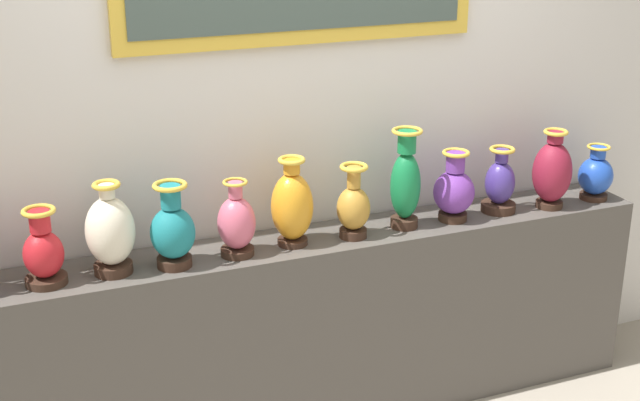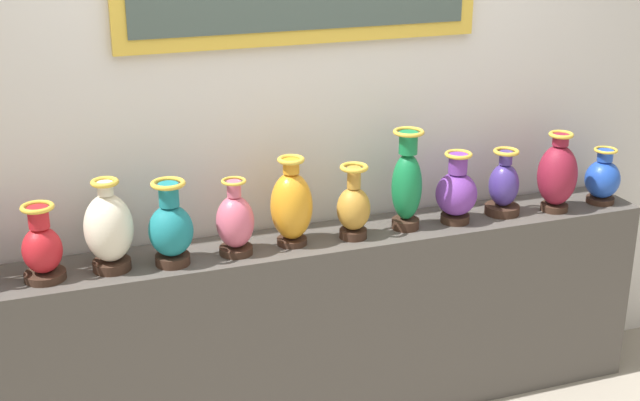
{
  "view_description": "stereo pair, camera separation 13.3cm",
  "coord_description": "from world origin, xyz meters",
  "px_view_note": "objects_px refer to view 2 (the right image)",
  "views": [
    {
      "loc": [
        -1.31,
        -3.23,
        2.34
      ],
      "look_at": [
        0.0,
        0.0,
        1.05
      ],
      "focal_mm": 49.44,
      "sensor_mm": 36.0,
      "label": 1
    },
    {
      "loc": [
        -1.19,
        -3.27,
        2.34
      ],
      "look_at": [
        0.0,
        0.0,
        1.05
      ],
      "focal_mm": 49.44,
      "sensor_mm": 36.0,
      "label": 2
    }
  ],
  "objects_px": {
    "vase_crimson": "(42,248)",
    "vase_emerald": "(407,184)",
    "vase_burgundy": "(557,175)",
    "vase_sapphire": "(602,179)",
    "vase_amber": "(291,205)",
    "vase_indigo": "(504,187)",
    "vase_rose": "(235,222)",
    "vase_teal": "(171,229)",
    "vase_violet": "(456,192)",
    "vase_ivory": "(109,229)",
    "vase_ochre": "(354,207)"
  },
  "relations": [
    {
      "from": "vase_rose",
      "to": "vase_emerald",
      "type": "bearing_deg",
      "value": 1.25
    },
    {
      "from": "vase_sapphire",
      "to": "vase_burgundy",
      "type": "bearing_deg",
      "value": -176.67
    },
    {
      "from": "vase_teal",
      "to": "vase_sapphire",
      "type": "xyz_separation_m",
      "value": [
        2.04,
        0.01,
        -0.03
      ]
    },
    {
      "from": "vase_teal",
      "to": "vase_emerald",
      "type": "xyz_separation_m",
      "value": [
        1.04,
        0.03,
        0.05
      ]
    },
    {
      "from": "vase_amber",
      "to": "vase_emerald",
      "type": "xyz_separation_m",
      "value": [
        0.52,
        -0.0,
        0.03
      ]
    },
    {
      "from": "vase_crimson",
      "to": "vase_violet",
      "type": "bearing_deg",
      "value": -0.07
    },
    {
      "from": "vase_ivory",
      "to": "vase_indigo",
      "type": "relative_size",
      "value": 1.22
    },
    {
      "from": "vase_rose",
      "to": "vase_violet",
      "type": "bearing_deg",
      "value": 0.49
    },
    {
      "from": "vase_rose",
      "to": "vase_burgundy",
      "type": "xyz_separation_m",
      "value": [
        1.51,
        -0.02,
        0.04
      ]
    },
    {
      "from": "vase_ivory",
      "to": "vase_indigo",
      "type": "height_order",
      "value": "vase_ivory"
    },
    {
      "from": "vase_crimson",
      "to": "vase_ochre",
      "type": "relative_size",
      "value": 0.94
    },
    {
      "from": "vase_amber",
      "to": "vase_burgundy",
      "type": "relative_size",
      "value": 1.02
    },
    {
      "from": "vase_burgundy",
      "to": "vase_sapphire",
      "type": "relative_size",
      "value": 1.4
    },
    {
      "from": "vase_rose",
      "to": "vase_burgundy",
      "type": "distance_m",
      "value": 1.51
    },
    {
      "from": "vase_burgundy",
      "to": "vase_ochre",
      "type": "bearing_deg",
      "value": 179.22
    },
    {
      "from": "vase_amber",
      "to": "vase_crimson",
      "type": "bearing_deg",
      "value": -179.56
    },
    {
      "from": "vase_emerald",
      "to": "vase_crimson",
      "type": "bearing_deg",
      "value": -179.77
    },
    {
      "from": "vase_indigo",
      "to": "vase_emerald",
      "type": "bearing_deg",
      "value": -178.78
    },
    {
      "from": "vase_emerald",
      "to": "vase_sapphire",
      "type": "height_order",
      "value": "vase_emerald"
    },
    {
      "from": "vase_ivory",
      "to": "vase_burgundy",
      "type": "height_order",
      "value": "same"
    },
    {
      "from": "vase_crimson",
      "to": "vase_emerald",
      "type": "distance_m",
      "value": 1.52
    },
    {
      "from": "vase_ochre",
      "to": "vase_teal",
      "type": "bearing_deg",
      "value": -179.3
    },
    {
      "from": "vase_teal",
      "to": "vase_indigo",
      "type": "distance_m",
      "value": 1.53
    },
    {
      "from": "vase_crimson",
      "to": "vase_ochre",
      "type": "height_order",
      "value": "vase_ochre"
    },
    {
      "from": "vase_ivory",
      "to": "vase_indigo",
      "type": "bearing_deg",
      "value": 0.39
    },
    {
      "from": "vase_burgundy",
      "to": "vase_indigo",
      "type": "bearing_deg",
      "value": 169.78
    },
    {
      "from": "vase_ivory",
      "to": "vase_violet",
      "type": "bearing_deg",
      "value": -0.25
    },
    {
      "from": "vase_crimson",
      "to": "vase_emerald",
      "type": "bearing_deg",
      "value": 0.23
    },
    {
      "from": "vase_ivory",
      "to": "vase_amber",
      "type": "distance_m",
      "value": 0.75
    },
    {
      "from": "vase_amber",
      "to": "vase_violet",
      "type": "height_order",
      "value": "vase_amber"
    },
    {
      "from": "vase_indigo",
      "to": "vase_rose",
      "type": "bearing_deg",
      "value": -178.76
    },
    {
      "from": "vase_teal",
      "to": "vase_burgundy",
      "type": "relative_size",
      "value": 0.94
    },
    {
      "from": "vase_ochre",
      "to": "vase_crimson",
      "type": "bearing_deg",
      "value": 179.32
    },
    {
      "from": "vase_crimson",
      "to": "vase_ivory",
      "type": "height_order",
      "value": "vase_ivory"
    },
    {
      "from": "vase_teal",
      "to": "vase_violet",
      "type": "xyz_separation_m",
      "value": [
        1.28,
        0.02,
        -0.01
      ]
    },
    {
      "from": "vase_amber",
      "to": "vase_sapphire",
      "type": "bearing_deg",
      "value": -0.78
    },
    {
      "from": "vase_emerald",
      "to": "vase_violet",
      "type": "distance_m",
      "value": 0.25
    },
    {
      "from": "vase_ivory",
      "to": "vase_sapphire",
      "type": "xyz_separation_m",
      "value": [
        2.28,
        -0.02,
        -0.05
      ]
    },
    {
      "from": "vase_crimson",
      "to": "vase_teal",
      "type": "bearing_deg",
      "value": -2.89
    },
    {
      "from": "vase_burgundy",
      "to": "vase_emerald",
      "type": "bearing_deg",
      "value": 177.33
    },
    {
      "from": "vase_crimson",
      "to": "vase_amber",
      "type": "relative_size",
      "value": 0.8
    },
    {
      "from": "vase_ivory",
      "to": "vase_violet",
      "type": "distance_m",
      "value": 1.51
    },
    {
      "from": "vase_teal",
      "to": "vase_rose",
      "type": "distance_m",
      "value": 0.26
    },
    {
      "from": "vase_crimson",
      "to": "vase_ivory",
      "type": "bearing_deg",
      "value": 1.02
    },
    {
      "from": "vase_ochre",
      "to": "vase_emerald",
      "type": "xyz_separation_m",
      "value": [
        0.26,
        0.02,
        0.07
      ]
    },
    {
      "from": "vase_ivory",
      "to": "vase_teal",
      "type": "xyz_separation_m",
      "value": [
        0.23,
        -0.03,
        -0.02
      ]
    },
    {
      "from": "vase_ivory",
      "to": "vase_emerald",
      "type": "xyz_separation_m",
      "value": [
        1.27,
        0.0,
        0.04
      ]
    },
    {
      "from": "vase_crimson",
      "to": "vase_emerald",
      "type": "xyz_separation_m",
      "value": [
        1.52,
        0.01,
        0.08
      ]
    },
    {
      "from": "vase_amber",
      "to": "vase_violet",
      "type": "relative_size",
      "value": 1.17
    },
    {
      "from": "vase_burgundy",
      "to": "vase_sapphire",
      "type": "bearing_deg",
      "value": 3.33
    }
  ]
}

